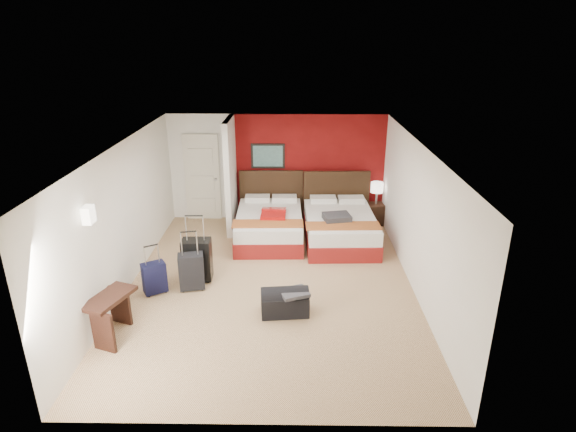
{
  "coord_description": "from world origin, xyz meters",
  "views": [
    {
      "loc": [
        0.41,
        -7.44,
        4.21
      ],
      "look_at": [
        0.3,
        0.8,
        1.0
      ],
      "focal_mm": 29.52,
      "sensor_mm": 36.0,
      "label": 1
    }
  ],
  "objects_px": {
    "bed_right": "(340,229)",
    "red_suitcase_open": "(274,213)",
    "desk": "(112,316)",
    "table_lamp": "(377,193)",
    "suitcase_navy": "(155,279)",
    "duffel_bag": "(285,303)",
    "bed_left": "(269,226)",
    "nightstand": "(375,214)",
    "suitcase_charcoal": "(192,273)",
    "suitcase_black": "(197,261)"
  },
  "relations": [
    {
      "from": "bed_left",
      "to": "suitcase_charcoal",
      "type": "distance_m",
      "value": 2.48
    },
    {
      "from": "suitcase_navy",
      "to": "duffel_bag",
      "type": "xyz_separation_m",
      "value": [
        2.24,
        -0.61,
        -0.08
      ]
    },
    {
      "from": "bed_right",
      "to": "table_lamp",
      "type": "height_order",
      "value": "table_lamp"
    },
    {
      "from": "bed_right",
      "to": "nightstand",
      "type": "relative_size",
      "value": 4.15
    },
    {
      "from": "table_lamp",
      "to": "suitcase_navy",
      "type": "relative_size",
      "value": 0.96
    },
    {
      "from": "suitcase_charcoal",
      "to": "bed_right",
      "type": "bearing_deg",
      "value": 25.11
    },
    {
      "from": "nightstand",
      "to": "suitcase_charcoal",
      "type": "height_order",
      "value": "suitcase_charcoal"
    },
    {
      "from": "bed_left",
      "to": "desk",
      "type": "bearing_deg",
      "value": -122.48
    },
    {
      "from": "nightstand",
      "to": "bed_left",
      "type": "bearing_deg",
      "value": -165.66
    },
    {
      "from": "bed_right",
      "to": "bed_left",
      "type": "bearing_deg",
      "value": 173.69
    },
    {
      "from": "table_lamp",
      "to": "desk",
      "type": "distance_m",
      "value": 6.39
    },
    {
      "from": "bed_right",
      "to": "suitcase_black",
      "type": "bearing_deg",
      "value": -149.59
    },
    {
      "from": "bed_right",
      "to": "red_suitcase_open",
      "type": "xyz_separation_m",
      "value": [
        -1.4,
        0.02,
        0.34
      ]
    },
    {
      "from": "suitcase_navy",
      "to": "nightstand",
      "type": "bearing_deg",
      "value": 5.92
    },
    {
      "from": "table_lamp",
      "to": "duffel_bag",
      "type": "relative_size",
      "value": 0.68
    },
    {
      "from": "desk",
      "to": "table_lamp",
      "type": "bearing_deg",
      "value": 64.59
    },
    {
      "from": "duffel_bag",
      "to": "desk",
      "type": "xyz_separation_m",
      "value": [
        -2.52,
        -0.64,
        0.15
      ]
    },
    {
      "from": "bed_left",
      "to": "table_lamp",
      "type": "relative_size",
      "value": 3.9
    },
    {
      "from": "nightstand",
      "to": "suitcase_navy",
      "type": "relative_size",
      "value": 0.93
    },
    {
      "from": "red_suitcase_open",
      "to": "duffel_bag",
      "type": "height_order",
      "value": "red_suitcase_open"
    },
    {
      "from": "bed_left",
      "to": "suitcase_charcoal",
      "type": "height_order",
      "value": "suitcase_charcoal"
    },
    {
      "from": "red_suitcase_open",
      "to": "nightstand",
      "type": "height_order",
      "value": "red_suitcase_open"
    },
    {
      "from": "bed_right",
      "to": "desk",
      "type": "relative_size",
      "value": 2.55
    },
    {
      "from": "duffel_bag",
      "to": "table_lamp",
      "type": "bearing_deg",
      "value": 56.33
    },
    {
      "from": "suitcase_navy",
      "to": "duffel_bag",
      "type": "relative_size",
      "value": 0.71
    },
    {
      "from": "bed_left",
      "to": "nightstand",
      "type": "distance_m",
      "value": 2.6
    },
    {
      "from": "table_lamp",
      "to": "red_suitcase_open",
      "type": "bearing_deg",
      "value": -156.12
    },
    {
      "from": "suitcase_black",
      "to": "suitcase_navy",
      "type": "xyz_separation_m",
      "value": [
        -0.65,
        -0.47,
        -0.11
      ]
    },
    {
      "from": "suitcase_black",
      "to": "nightstand",
      "type": "bearing_deg",
      "value": 35.88
    },
    {
      "from": "nightstand",
      "to": "table_lamp",
      "type": "height_order",
      "value": "table_lamp"
    },
    {
      "from": "table_lamp",
      "to": "suitcase_charcoal",
      "type": "distance_m",
      "value": 4.81
    },
    {
      "from": "bed_left",
      "to": "suitcase_black",
      "type": "distance_m",
      "value": 2.19
    },
    {
      "from": "red_suitcase_open",
      "to": "nightstand",
      "type": "relative_size",
      "value": 1.42
    },
    {
      "from": "bed_right",
      "to": "red_suitcase_open",
      "type": "relative_size",
      "value": 2.93
    },
    {
      "from": "bed_left",
      "to": "table_lamp",
      "type": "distance_m",
      "value": 2.64
    },
    {
      "from": "red_suitcase_open",
      "to": "desk",
      "type": "distance_m",
      "value": 4.11
    },
    {
      "from": "bed_left",
      "to": "bed_right",
      "type": "relative_size",
      "value": 0.97
    },
    {
      "from": "red_suitcase_open",
      "to": "suitcase_black",
      "type": "relative_size",
      "value": 0.93
    },
    {
      "from": "suitcase_charcoal",
      "to": "suitcase_navy",
      "type": "distance_m",
      "value": 0.63
    },
    {
      "from": "suitcase_charcoal",
      "to": "desk",
      "type": "xyz_separation_m",
      "value": [
        -0.88,
        -1.39,
        0.02
      ]
    },
    {
      "from": "desk",
      "to": "duffel_bag",
      "type": "bearing_deg",
      "value": 34.3
    },
    {
      "from": "duffel_bag",
      "to": "red_suitcase_open",
      "type": "bearing_deg",
      "value": 90.22
    },
    {
      "from": "red_suitcase_open",
      "to": "desk",
      "type": "height_order",
      "value": "red_suitcase_open"
    },
    {
      "from": "red_suitcase_open",
      "to": "table_lamp",
      "type": "distance_m",
      "value": 2.55
    },
    {
      "from": "suitcase_navy",
      "to": "suitcase_black",
      "type": "bearing_deg",
      "value": 4.96
    },
    {
      "from": "table_lamp",
      "to": "suitcase_navy",
      "type": "distance_m",
      "value": 5.38
    },
    {
      "from": "bed_left",
      "to": "suitcase_charcoal",
      "type": "xyz_separation_m",
      "value": [
        -1.24,
        -2.15,
        0.02
      ]
    },
    {
      "from": "bed_left",
      "to": "bed_right",
      "type": "bearing_deg",
      "value": -5.99
    },
    {
      "from": "suitcase_black",
      "to": "suitcase_charcoal",
      "type": "bearing_deg",
      "value": -98.35
    },
    {
      "from": "suitcase_navy",
      "to": "duffel_bag",
      "type": "height_order",
      "value": "suitcase_navy"
    }
  ]
}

